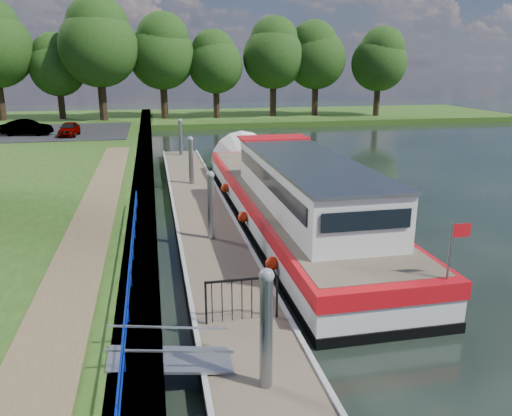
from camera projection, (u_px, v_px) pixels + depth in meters
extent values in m
plane|color=black|center=(261.00, 387.00, 10.63)|extent=(160.00, 160.00, 0.00)
cube|color=#473D2D|center=(143.00, 198.00, 24.13)|extent=(1.10, 90.00, 0.78)
cube|color=#254614|center=(266.00, 117.00, 61.79)|extent=(60.00, 18.00, 0.60)
cube|color=brown|center=(86.00, 241.00, 17.07)|extent=(1.60, 40.00, 0.05)
cube|color=black|center=(47.00, 132.00, 43.98)|extent=(14.00, 12.00, 0.06)
cube|color=#0C2DBF|center=(128.00, 278.00, 12.50)|extent=(0.04, 18.00, 0.04)
cube|color=#0C2DBF|center=(129.00, 290.00, 12.60)|extent=(0.03, 18.00, 0.03)
cylinder|color=#0C2DBF|center=(124.00, 355.00, 9.78)|extent=(0.04, 0.04, 0.72)
cylinder|color=#0C2DBF|center=(128.00, 308.00, 11.66)|extent=(0.04, 0.04, 0.72)
cylinder|color=#0C2DBF|center=(131.00, 274.00, 13.54)|extent=(0.04, 0.04, 0.72)
cylinder|color=#0C2DBF|center=(133.00, 249.00, 15.42)|extent=(0.04, 0.04, 0.72)
cylinder|color=#0C2DBF|center=(134.00, 228.00, 17.30)|extent=(0.04, 0.04, 0.72)
cylinder|color=#0C2DBF|center=(136.00, 212.00, 19.18)|extent=(0.04, 0.04, 0.72)
cylinder|color=#0C2DBF|center=(137.00, 199.00, 21.06)|extent=(0.04, 0.04, 0.72)
cube|color=brown|center=(200.00, 208.00, 22.78)|extent=(2.50, 30.00, 0.24)
cube|color=#9EA0A3|center=(251.00, 359.00, 11.56)|extent=(2.30, 5.00, 0.30)
cube|color=#9EA0A3|center=(211.00, 242.00, 19.08)|extent=(2.30, 5.00, 0.30)
cube|color=#9EA0A3|center=(193.00, 192.00, 26.60)|extent=(2.30, 5.00, 0.30)
cube|color=#9EA0A3|center=(183.00, 164.00, 34.12)|extent=(2.30, 5.00, 0.30)
cube|color=#9EA0A3|center=(226.00, 204.00, 22.97)|extent=(0.12, 30.00, 0.06)
cube|color=#9EA0A3|center=(174.00, 206.00, 22.50)|extent=(0.12, 30.00, 0.06)
cylinder|color=gray|center=(266.00, 355.00, 9.86)|extent=(0.26, 0.26, 3.40)
sphere|color=gray|center=(267.00, 276.00, 9.38)|extent=(0.30, 0.30, 0.30)
cylinder|color=gray|center=(211.00, 220.00, 18.32)|extent=(0.26, 0.26, 3.40)
sphere|color=gray|center=(210.00, 175.00, 17.84)|extent=(0.30, 0.30, 0.30)
cylinder|color=gray|center=(191.00, 171.00, 26.78)|extent=(0.26, 0.26, 3.40)
sphere|color=gray|center=(190.00, 139.00, 26.30)|extent=(0.30, 0.30, 0.30)
cylinder|color=gray|center=(181.00, 145.00, 35.24)|extent=(0.26, 0.26, 3.40)
sphere|color=gray|center=(180.00, 121.00, 34.76)|extent=(0.30, 0.30, 0.30)
cube|color=#A5A8AD|center=(171.00, 360.00, 10.57)|extent=(2.58, 1.00, 0.43)
cube|color=#A5A8AD|center=(170.00, 351.00, 9.98)|extent=(2.58, 0.04, 0.41)
cube|color=#A5A8AD|center=(168.00, 327.00, 10.89)|extent=(2.58, 0.04, 0.41)
cube|color=black|center=(206.00, 303.00, 12.25)|extent=(0.05, 0.05, 1.15)
cube|color=black|center=(277.00, 296.00, 12.61)|extent=(0.05, 0.05, 1.15)
cube|color=black|center=(242.00, 280.00, 12.28)|extent=(1.85, 0.05, 0.05)
cube|color=black|center=(212.00, 302.00, 12.28)|extent=(0.02, 0.02, 1.10)
cube|color=black|center=(222.00, 301.00, 12.33)|extent=(0.02, 0.02, 1.10)
cube|color=black|center=(232.00, 300.00, 12.38)|extent=(0.02, 0.02, 1.10)
cube|color=black|center=(242.00, 300.00, 12.43)|extent=(0.02, 0.02, 1.10)
cube|color=black|center=(252.00, 299.00, 12.48)|extent=(0.02, 0.02, 1.10)
cube|color=black|center=(261.00, 298.00, 12.53)|extent=(0.02, 0.02, 1.10)
cube|color=black|center=(271.00, 297.00, 12.58)|extent=(0.02, 0.02, 1.10)
cube|color=black|center=(287.00, 221.00, 21.76)|extent=(4.00, 20.00, 0.55)
cube|color=silver|center=(287.00, 208.00, 21.60)|extent=(3.96, 19.90, 0.65)
cube|color=red|center=(287.00, 195.00, 21.44)|extent=(4.04, 20.00, 0.48)
cube|color=brown|center=(288.00, 190.00, 21.37)|extent=(3.68, 19.20, 0.04)
cone|color=silver|center=(244.00, 164.00, 31.39)|extent=(4.00, 1.50, 4.00)
cube|color=silver|center=(305.00, 183.00, 18.78)|extent=(3.00, 11.00, 1.75)
cube|color=gray|center=(306.00, 159.00, 18.52)|extent=(3.10, 11.20, 0.10)
cube|color=black|center=(266.00, 179.00, 18.41)|extent=(0.04, 10.00, 0.55)
cube|color=black|center=(344.00, 175.00, 19.00)|extent=(0.04, 10.00, 0.55)
cube|color=black|center=(271.00, 152.00, 23.92)|extent=(2.60, 0.04, 0.55)
cube|color=black|center=(367.00, 221.00, 13.49)|extent=(2.60, 0.04, 0.55)
cube|color=red|center=(273.00, 137.00, 23.39)|extent=(3.20, 1.60, 0.06)
cylinder|color=gray|center=(450.00, 252.00, 12.34)|extent=(0.05, 0.05, 1.50)
cube|color=red|center=(461.00, 230.00, 12.24)|extent=(0.50, 0.02, 0.35)
sphere|color=red|center=(272.00, 263.00, 15.53)|extent=(0.44, 0.44, 0.44)
sphere|color=red|center=(243.00, 217.00, 20.23)|extent=(0.44, 0.44, 0.44)
sphere|color=red|center=(225.00, 188.00, 24.93)|extent=(0.44, 0.44, 0.44)
imported|color=#594C47|center=(310.00, 218.00, 14.51)|extent=(0.52, 0.69, 1.72)
cylinder|color=#332316|center=(1.00, 102.00, 52.85)|extent=(0.83, 0.83, 4.21)
cylinder|color=#332316|center=(62.00, 106.00, 54.66)|extent=(0.70, 0.70, 3.10)
sphere|color=#18350F|center=(58.00, 69.00, 53.56)|extent=(5.85, 5.85, 5.85)
sphere|color=#18350F|center=(55.00, 54.00, 53.27)|extent=(4.65, 4.65, 4.65)
cylinder|color=#332316|center=(103.00, 101.00, 53.04)|extent=(0.84, 0.84, 4.29)
sphere|color=#18350F|center=(98.00, 47.00, 51.51)|extent=(8.10, 8.10, 8.10)
sphere|color=#18350F|center=(97.00, 27.00, 51.10)|extent=(6.44, 6.44, 6.44)
cylinder|color=#332316|center=(164.00, 101.00, 56.25)|extent=(0.79, 0.79, 3.83)
sphere|color=#18350F|center=(162.00, 56.00, 54.89)|extent=(7.24, 7.24, 7.24)
sphere|color=#18350F|center=(163.00, 39.00, 54.21)|extent=(5.75, 5.75, 5.75)
cylinder|color=#332316|center=(216.00, 103.00, 57.24)|extent=(0.72, 0.72, 3.26)
sphere|color=#18350F|center=(216.00, 66.00, 56.08)|extent=(6.16, 6.16, 6.16)
sphere|color=#18350F|center=(213.00, 51.00, 55.84)|extent=(4.89, 4.89, 4.89)
cylinder|color=#332316|center=(273.00, 100.00, 58.77)|extent=(0.78, 0.78, 3.77)
sphere|color=#18350F|center=(273.00, 57.00, 57.42)|extent=(7.13, 7.13, 7.13)
sphere|color=#18350F|center=(274.00, 41.00, 57.17)|extent=(5.66, 5.66, 5.66)
cylinder|color=#332316|center=(315.00, 100.00, 59.81)|extent=(0.77, 0.77, 3.65)
sphere|color=#18350F|center=(316.00, 59.00, 58.51)|extent=(6.89, 6.89, 6.89)
sphere|color=#18350F|center=(314.00, 44.00, 57.97)|extent=(5.47, 5.47, 5.47)
cylinder|color=#332316|center=(377.00, 101.00, 59.47)|extent=(0.74, 0.74, 3.41)
sphere|color=#18350F|center=(379.00, 63.00, 58.26)|extent=(6.43, 6.43, 6.43)
sphere|color=#18350F|center=(383.00, 49.00, 57.65)|extent=(5.11, 5.11, 5.11)
imported|color=#999999|center=(69.00, 129.00, 41.43)|extent=(1.57, 3.46, 1.15)
imported|color=#999999|center=(27.00, 127.00, 41.74)|extent=(4.11, 2.00, 1.30)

